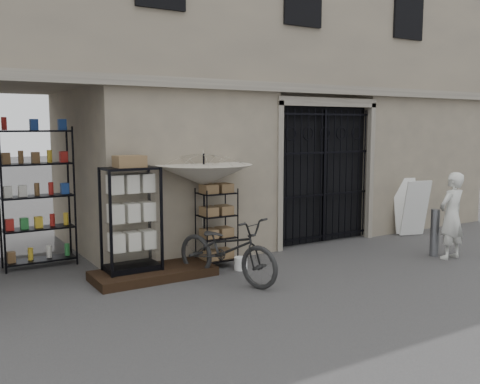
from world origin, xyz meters
TOP-DOWN VIEW (x-y plane):
  - ground at (0.00, 0.00)m, footprint 80.00×80.00m
  - main_building at (0.00, 4.00)m, footprint 14.00×4.00m
  - shop_recess at (-4.50, 2.80)m, footprint 3.00×1.70m
  - iron_gate at (1.75, 2.28)m, footprint 2.50×0.21m
  - step_platform at (-2.40, 1.55)m, footprint 2.00×0.90m
  - display_cabinet at (-2.72, 1.67)m, footprint 0.99×0.83m
  - wire_rack at (-1.15, 1.63)m, footprint 0.74×0.65m
  - market_umbrella at (-1.35, 1.71)m, footprint 1.85×1.87m
  - white_bucket at (-0.90, 1.21)m, footprint 0.31×0.31m
  - bicycle at (-1.46, 0.75)m, footprint 1.02×1.24m
  - steel_bollard at (2.83, 0.10)m, footprint 0.18×0.18m
  - shopkeeper at (2.91, -0.20)m, footprint 0.69×1.68m
  - easel_sign at (4.00, 1.70)m, footprint 0.77×0.84m

SIDE VIEW (x-z plane):
  - ground at x=0.00m, z-range 0.00..0.00m
  - bicycle at x=-1.46m, z-range -1.01..1.01m
  - shopkeeper at x=2.91m, z-range -0.20..0.20m
  - step_platform at x=-2.40m, z-range 0.00..0.15m
  - white_bucket at x=-0.90m, z-range 0.00..0.22m
  - steel_bollard at x=2.83m, z-range 0.00..0.92m
  - easel_sign at x=4.00m, z-range 0.02..1.29m
  - wire_rack at x=-1.15m, z-range -0.02..1.40m
  - display_cabinet at x=-2.72m, z-range -0.01..1.83m
  - iron_gate at x=1.75m, z-range 0.00..3.00m
  - shop_recess at x=-4.50m, z-range 0.00..3.00m
  - market_umbrella at x=-1.35m, z-range 0.54..2.97m
  - main_building at x=0.00m, z-range 0.00..9.00m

